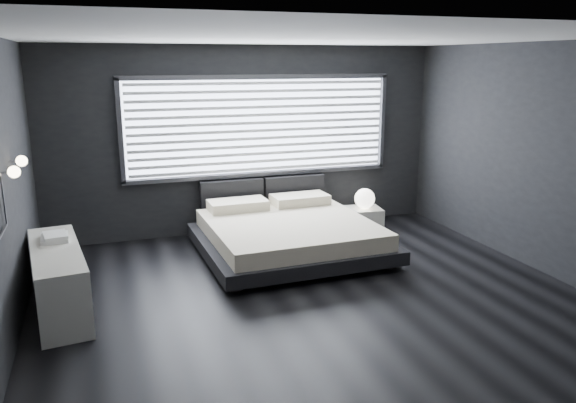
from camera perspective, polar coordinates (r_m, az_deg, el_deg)
name	(u,v)px	position (r m, az deg, el deg)	size (l,w,h in m)	color
room	(314,174)	(5.96, 2.64, 2.77)	(6.04, 6.00, 2.80)	black
window	(261,126)	(8.52, -2.76, 7.63)	(4.14, 0.09, 1.52)	white
headboard	(264,194)	(8.65, -2.49, 0.74)	(1.96, 0.16, 0.52)	black
sconce_near	(14,172)	(5.62, -26.10, 2.71)	(0.18, 0.11, 0.11)	silver
sconce_far	(21,161)	(6.21, -25.47, 3.74)	(0.18, 0.11, 0.11)	silver
wall_art_lower	(0,206)	(5.34, -27.25, -0.38)	(0.01, 0.48, 0.48)	#47474C
bed	(288,234)	(7.64, 0.04, -3.30)	(2.43, 2.33, 0.61)	black
nightstand	(362,218)	(8.90, 7.57, -1.68)	(0.56, 0.47, 0.33)	white
orb_lamp	(365,199)	(8.81, 7.80, 0.30)	(0.31, 0.31, 0.31)	white
dresser	(59,279)	(6.42, -22.26, -7.32)	(0.69, 1.76, 0.68)	white
book_stack	(55,237)	(6.58, -22.61, -3.34)	(0.30, 0.39, 0.07)	white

